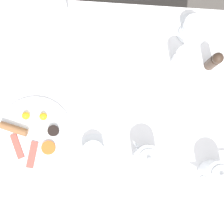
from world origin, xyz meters
TOP-DOWN VIEW (x-y plane):
  - ground_plane at (0.00, 0.00)m, footprint 8.00×8.00m
  - table at (0.00, 0.00)m, footprint 0.97×1.24m
  - breakfast_plate at (0.11, -0.31)m, footprint 0.31×0.31m
  - teapot_near at (0.18, 0.15)m, footprint 0.15×0.14m
  - teapot_far at (0.21, 0.42)m, footprint 0.10×0.19m
  - teacup_with_saucer_left at (0.17, -0.06)m, footprint 0.15×0.15m
  - teacup_with_saucer_right at (-0.39, 0.32)m, footprint 0.15×0.15m
  - water_glass_tall at (-0.41, -0.25)m, footprint 0.07×0.07m
  - water_glass_short at (-0.23, 0.27)m, footprint 0.07×0.07m
  - pepper_grinder at (-0.23, 0.40)m, footprint 0.05×0.05m
  - napkin_folded at (-0.29, 0.04)m, footprint 0.20×0.18m
  - fork_by_plate at (-0.03, 0.38)m, footprint 0.18×0.07m
  - knife_by_plate at (-0.12, -0.12)m, footprint 0.19×0.06m

SIDE VIEW (x-z plane):
  - ground_plane at x=0.00m, z-range 0.00..0.00m
  - table at x=0.00m, z-range 0.30..1.02m
  - fork_by_plate at x=-0.03m, z-range 0.72..0.73m
  - knife_by_plate at x=-0.12m, z-range 0.72..0.73m
  - napkin_folded at x=-0.29m, z-range 0.72..0.73m
  - breakfast_plate at x=0.11m, z-range 0.71..0.75m
  - teacup_with_saucer_left at x=0.17m, z-range 0.72..0.78m
  - teacup_with_saucer_right at x=-0.39m, z-range 0.72..0.78m
  - water_glass_tall at x=-0.41m, z-range 0.72..0.81m
  - water_glass_short at x=-0.23m, z-range 0.72..0.82m
  - teapot_near at x=0.18m, z-range 0.71..0.85m
  - teapot_far at x=0.21m, z-range 0.71..0.85m
  - pepper_grinder at x=-0.23m, z-range 0.73..0.85m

